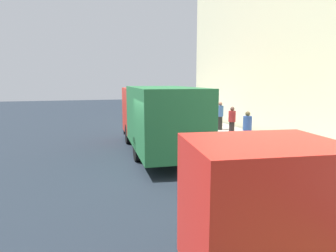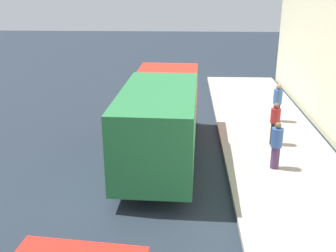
% 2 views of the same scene
% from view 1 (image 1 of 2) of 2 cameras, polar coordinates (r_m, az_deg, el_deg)
% --- Properties ---
extents(ground, '(80.00, 80.00, 0.00)m').
position_cam_1_polar(ground, '(10.71, -2.53, -8.41)').
color(ground, '#1F2832').
extents(sidewalk, '(4.16, 30.00, 0.16)m').
position_cam_1_polar(sidewalk, '(12.80, 20.29, -5.71)').
color(sidewalk, '#A59991').
rests_on(sidewalk, ground).
extents(large_utility_truck, '(2.71, 7.97, 2.91)m').
position_cam_1_polar(large_utility_truck, '(12.93, -2.06, 2.05)').
color(large_utility_truck, red).
rests_on(large_utility_truck, ground).
extents(pedestrian_walking, '(0.48, 0.48, 1.65)m').
position_cam_1_polar(pedestrian_walking, '(13.64, 15.06, -0.55)').
color(pedestrian_walking, '#482E53').
rests_on(pedestrian_walking, sidewalk).
extents(pedestrian_standing, '(0.52, 0.52, 1.67)m').
position_cam_1_polar(pedestrian_standing, '(15.66, 12.26, 0.78)').
color(pedestrian_standing, black).
rests_on(pedestrian_standing, sidewalk).
extents(pedestrian_third, '(0.44, 0.44, 1.72)m').
position_cam_1_polar(pedestrian_third, '(18.37, 10.06, 2.08)').
color(pedestrian_third, black).
rests_on(pedestrian_third, sidewalk).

